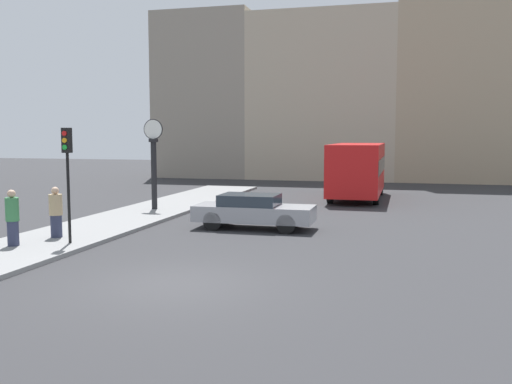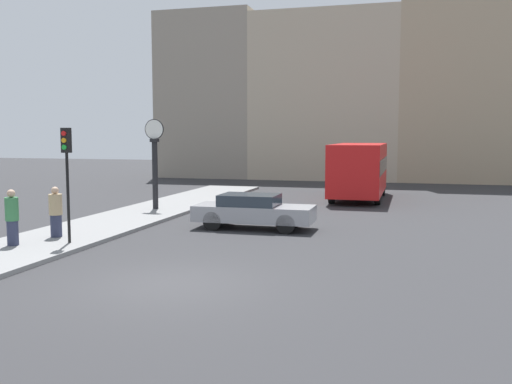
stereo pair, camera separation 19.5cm
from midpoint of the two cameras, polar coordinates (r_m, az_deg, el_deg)
name	(u,v)px [view 2 (the right image)]	position (r m, az deg, el deg)	size (l,w,h in m)	color
ground_plane	(170,283)	(13.68, -8.16, -9.02)	(120.00, 120.00, 0.00)	#2D2D30
sidewalk_corner	(148,212)	(25.49, -10.56, -2.02)	(3.37, 25.17, 0.13)	gray
building_row	(352,86)	(45.06, 9.72, 10.41)	(29.49, 5.00, 16.45)	gray
sedan_car	(253,211)	(21.05, -0.02, -1.88)	(4.40, 1.71, 1.28)	#9E9EA3
bus_distant	(359,168)	(31.15, 10.45, 2.39)	(2.59, 7.38, 2.97)	red
traffic_light_near	(67,161)	(18.36, -18.11, 3.01)	(0.26, 0.24, 3.55)	black
street_clock	(155,161)	(25.97, -9.87, 3.03)	(0.91, 0.32, 4.03)	black
pedestrian_green_hoodie	(12,218)	(18.68, -22.93, -2.39)	(0.39, 0.39, 1.70)	#2D334C
pedestrian_tan_coat	(56,212)	(19.71, -19.13, -1.94)	(0.43, 0.43, 1.65)	#2D334C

